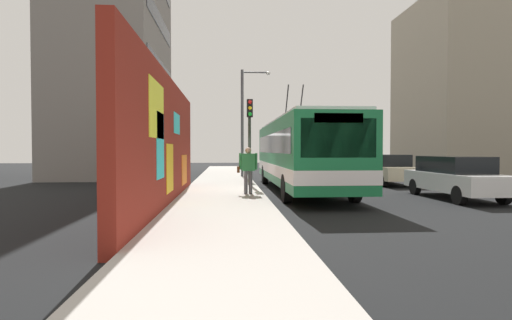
% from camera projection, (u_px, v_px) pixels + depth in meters
% --- Properties ---
extents(ground_plane, '(80.00, 80.00, 0.00)m').
position_uv_depth(ground_plane, '(259.00, 191.00, 17.65)').
color(ground_plane, black).
extents(sidewalk_slab, '(48.00, 3.20, 0.15)m').
position_uv_depth(sidewalk_slab, '(223.00, 190.00, 17.54)').
color(sidewalk_slab, '#ADA8A0').
rests_on(sidewalk_slab, ground_plane).
extents(graffiti_wall, '(13.19, 0.32, 4.12)m').
position_uv_depth(graffiti_wall, '(167.00, 143.00, 12.96)').
color(graffiti_wall, maroon).
rests_on(graffiti_wall, ground_plane).
extents(building_far_left, '(11.24, 6.21, 19.11)m').
position_uv_depth(building_far_left, '(115.00, 39.00, 28.00)').
color(building_far_left, gray).
rests_on(building_far_left, ground_plane).
extents(building_far_right, '(9.41, 7.34, 13.41)m').
position_uv_depth(building_far_right, '(459.00, 88.00, 31.81)').
color(building_far_right, '#9E937F').
rests_on(building_far_right, ground_plane).
extents(city_bus, '(12.20, 2.66, 4.89)m').
position_uv_depth(city_bus, '(300.00, 152.00, 17.65)').
color(city_bus, '#19723F').
rests_on(city_bus, ground_plane).
extents(parked_car_white, '(4.72, 1.76, 1.58)m').
position_uv_depth(parked_car_white, '(455.00, 176.00, 14.86)').
color(parked_car_white, white).
rests_on(parked_car_white, ground_plane).
extents(parked_car_champagne, '(4.67, 1.79, 1.58)m').
position_uv_depth(parked_car_champagne, '(386.00, 169.00, 21.20)').
color(parked_car_champagne, '#C6B793').
rests_on(parked_car_champagne, ground_plane).
extents(parked_car_navy, '(4.22, 1.92, 1.58)m').
position_uv_depth(parked_car_navy, '(353.00, 165.00, 26.76)').
color(parked_car_navy, navy).
rests_on(parked_car_navy, ground_plane).
extents(parked_car_black, '(4.13, 1.93, 1.58)m').
position_uv_depth(parked_car_black, '(333.00, 162.00, 31.95)').
color(parked_car_black, black).
rests_on(parked_car_black, ground_plane).
extents(pedestrian_at_curb, '(0.24, 0.78, 1.77)m').
position_uv_depth(pedestrian_at_curb, '(248.00, 166.00, 15.24)').
color(pedestrian_at_curb, '#595960').
rests_on(pedestrian_at_curb, sidewalk_slab).
extents(traffic_light, '(0.49, 0.28, 4.08)m').
position_uv_depth(traffic_light, '(250.00, 127.00, 18.92)').
color(traffic_light, '#2D382D').
rests_on(traffic_light, sidewalk_slab).
extents(street_lamp, '(0.44, 1.89, 6.75)m').
position_uv_depth(street_lamp, '(246.00, 115.00, 25.43)').
color(street_lamp, '#4C4C51').
rests_on(street_lamp, sidewalk_slab).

